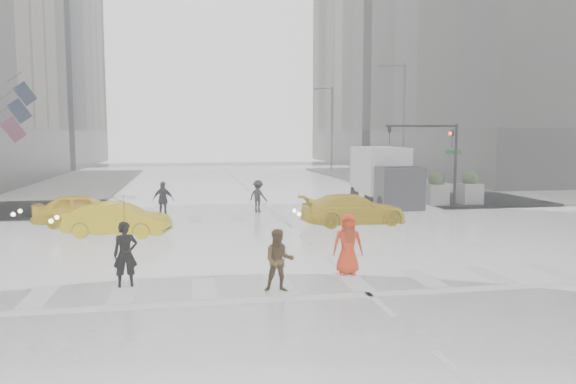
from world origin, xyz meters
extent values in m
plane|color=black|center=(0.00, 0.00, 0.00)|extent=(120.00, 120.00, 0.00)
cube|color=slate|center=(19.50, 17.50, 0.07)|extent=(35.00, 35.00, 0.15)
cube|color=#2E2C29|center=(29.00, 27.00, 2.20)|extent=(26.05, 26.05, 4.40)
cube|color=gray|center=(29.00, 56.00, 18.00)|extent=(26.00, 26.00, 36.00)
cube|color=#2E2C29|center=(29.00, 56.00, 2.20)|extent=(26.05, 26.05, 4.40)
cylinder|color=black|center=(10.00, 8.00, 2.25)|extent=(0.16, 0.16, 4.50)
cylinder|color=black|center=(8.00, 8.00, 4.40)|extent=(4.00, 0.12, 0.12)
imported|color=black|center=(9.75, 8.00, 3.70)|extent=(0.16, 0.20, 1.00)
imported|color=black|center=(6.20, 8.00, 3.90)|extent=(0.16, 0.20, 1.00)
sphere|color=#FF190C|center=(9.65, 8.00, 4.00)|extent=(0.20, 0.20, 0.20)
cube|color=#0D5B23|center=(10.00, 8.30, 3.00)|extent=(0.90, 0.03, 0.22)
cylinder|color=#59595B|center=(11.00, 18.00, 4.50)|extent=(0.20, 0.20, 9.00)
cylinder|color=#59595B|center=(10.10, 18.00, 8.80)|extent=(1.80, 0.12, 0.12)
cube|color=#59595B|center=(9.20, 18.00, 8.70)|extent=(0.50, 0.22, 0.15)
cylinder|color=#59595B|center=(11.00, 38.00, 4.50)|extent=(0.20, 0.20, 9.00)
cylinder|color=#59595B|center=(10.10, 38.00, 8.80)|extent=(1.80, 0.12, 0.12)
cube|color=#59595B|center=(9.20, 38.00, 8.70)|extent=(0.50, 0.22, 0.15)
cube|color=slate|center=(7.00, 8.20, 0.70)|extent=(1.10, 1.10, 1.10)
sphere|color=black|center=(7.00, 8.20, 1.50)|extent=(0.90, 0.90, 0.90)
cube|color=slate|center=(9.00, 8.20, 0.70)|extent=(1.10, 1.10, 1.10)
sphere|color=black|center=(9.00, 8.20, 1.50)|extent=(0.90, 0.90, 0.90)
cube|color=slate|center=(11.00, 8.20, 0.70)|extent=(1.10, 1.10, 1.10)
sphere|color=black|center=(11.00, 8.20, 1.50)|extent=(0.90, 0.90, 0.90)
cube|color=red|center=(-14.80, 17.00, 4.25)|extent=(1.54, 0.02, 1.66)
cylinder|color=#59595B|center=(-15.90, 18.50, 6.20)|extent=(2.00, 0.06, 1.43)
cube|color=black|center=(-14.80, 18.50, 5.45)|extent=(1.54, 0.02, 1.66)
cylinder|color=#59595B|center=(-15.90, 20.00, 7.40)|extent=(2.00, 0.06, 1.43)
cube|color=black|center=(-14.80, 20.00, 6.65)|extent=(1.54, 0.02, 1.66)
imported|color=black|center=(-5.98, -5.45, 0.85)|extent=(0.69, 0.51, 1.71)
imported|color=black|center=(-5.98, -5.45, 1.99)|extent=(1.12, 1.14, 0.88)
imported|color=#4A341A|center=(-2.14, -6.61, 0.80)|extent=(0.84, 0.69, 1.59)
imported|color=red|center=(0.06, -5.21, 0.86)|extent=(0.94, 0.71, 1.73)
cube|color=maroon|center=(0.06, -5.39, 1.15)|extent=(0.31, 0.21, 0.40)
imported|color=black|center=(-5.46, 6.54, 0.88)|extent=(1.17, 0.90, 1.76)
imported|color=black|center=(-0.76, 8.14, 0.81)|extent=(1.16, 1.14, 1.62)
imported|color=yellow|center=(-8.79, 5.07, 0.70)|extent=(4.19, 1.83, 1.40)
imported|color=yellow|center=(-7.05, 2.15, 0.66)|extent=(4.22, 2.30, 1.32)
imported|color=yellow|center=(2.79, 3.15, 0.68)|extent=(4.26, 2.23, 1.35)
cube|color=silver|center=(6.42, 10.03, 1.95)|extent=(2.28, 4.38, 2.57)
cube|color=#2A2A2E|center=(6.42, 6.98, 1.19)|extent=(2.19, 1.71, 2.19)
cube|color=black|center=(6.42, 6.98, 1.86)|extent=(1.90, 0.86, 0.86)
cylinder|color=black|center=(5.42, 6.79, 0.43)|extent=(0.27, 0.86, 0.86)
cylinder|color=black|center=(7.42, 6.79, 0.43)|extent=(0.27, 0.86, 0.86)
cylinder|color=black|center=(5.42, 8.88, 0.43)|extent=(0.27, 0.86, 0.86)
cylinder|color=black|center=(7.42, 8.88, 0.43)|extent=(0.27, 0.86, 0.86)
cylinder|color=black|center=(5.42, 11.55, 0.43)|extent=(0.27, 0.86, 0.86)
cylinder|color=black|center=(7.42, 11.55, 0.43)|extent=(0.27, 0.86, 0.86)
camera|label=1|loc=(-4.41, -20.24, 3.94)|focal=35.00mm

